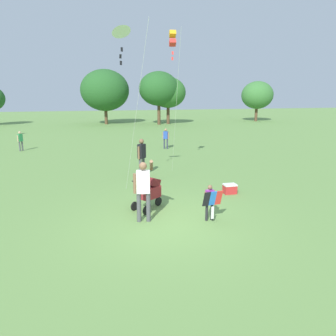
# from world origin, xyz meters

# --- Properties ---
(ground_plane) EXTENTS (120.00, 120.00, 0.00)m
(ground_plane) POSITION_xyz_m (0.00, 0.00, 0.00)
(ground_plane) COLOR #668E47
(treeline_distant) EXTENTS (43.55, 6.87, 6.21)m
(treeline_distant) POSITION_xyz_m (-3.47, 28.98, 3.68)
(treeline_distant) COLOR brown
(treeline_distant) RESTS_ON ground
(child_with_butterfly_kite) EXTENTS (0.56, 0.36, 1.04)m
(child_with_butterfly_kite) POSITION_xyz_m (1.21, -0.20, 0.62)
(child_with_butterfly_kite) COLOR #232328
(child_with_butterfly_kite) RESTS_ON ground
(person_adult_flyer) EXTENTS (0.62, 0.52, 1.78)m
(person_adult_flyer) POSITION_xyz_m (-0.59, 0.21, 1.03)
(person_adult_flyer) COLOR #4C4C51
(person_adult_flyer) RESTS_ON ground
(stroller) EXTENTS (1.06, 0.89, 1.03)m
(stroller) POSITION_xyz_m (-0.26, 1.10, 0.61)
(stroller) COLOR black
(stroller) RESTS_ON ground
(kite_adult_black) EXTENTS (0.81, 3.45, 5.73)m
(kite_adult_black) POSITION_xyz_m (-0.72, 3.38, 5.46)
(kite_adult_black) COLOR white
(kite_adult_black) RESTS_ON ground
(kite_orange_delta) EXTENTS (0.76, 3.52, 6.11)m
(kite_orange_delta) POSITION_xyz_m (1.70, 5.76, 5.74)
(kite_orange_delta) COLOR #F4A319
(kite_orange_delta) RESTS_ON ground
(person_red_shirt) EXTENTS (0.40, 0.41, 1.63)m
(person_red_shirt) POSITION_xyz_m (0.17, 5.09, 0.96)
(person_red_shirt) COLOR #4C4C51
(person_red_shirt) RESTS_ON ground
(person_couple_left) EXTENTS (0.30, 0.31, 1.23)m
(person_couple_left) POSITION_xyz_m (-6.16, 12.98, 0.73)
(person_couple_left) COLOR #4C4C51
(person_couple_left) RESTS_ON ground
(person_back_turned) EXTENTS (0.38, 0.29, 1.32)m
(person_back_turned) POSITION_xyz_m (2.80, 11.56, 0.78)
(person_back_turned) COLOR #33384C
(person_back_turned) RESTS_ON ground
(cooler_box) EXTENTS (0.45, 0.33, 0.35)m
(cooler_box) POSITION_xyz_m (2.82, 1.93, 0.18)
(cooler_box) COLOR red
(cooler_box) RESTS_ON ground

